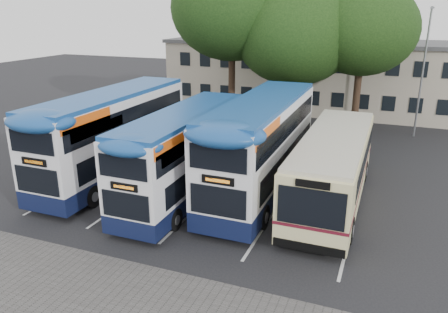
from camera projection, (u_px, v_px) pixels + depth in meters
ground at (252, 256)px, 16.52m from camera, size 120.00×120.00×0.00m
bay_lines at (212, 193)px, 22.22m from camera, size 14.12×11.00×0.01m
depot_building at (345, 76)px, 39.31m from camera, size 32.40×8.40×6.20m
lamp_post at (424, 66)px, 30.43m from camera, size 0.25×1.05×9.06m
tree_left at (232, 8)px, 31.36m from camera, size 8.85×8.85×12.71m
tree_mid at (296, 32)px, 30.77m from camera, size 8.76×8.76×11.04m
tree_right at (363, 30)px, 29.76m from camera, size 7.40×7.40×10.70m
bus_dd_left at (114, 131)px, 23.54m from camera, size 2.76×11.38×4.74m
bus_dd_mid at (185, 150)px, 21.12m from camera, size 2.52×10.39×4.33m
bus_dd_right at (262, 142)px, 21.53m from camera, size 2.79×11.49×4.79m
bus_single at (333, 164)px, 20.72m from camera, size 2.86×11.22×3.35m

